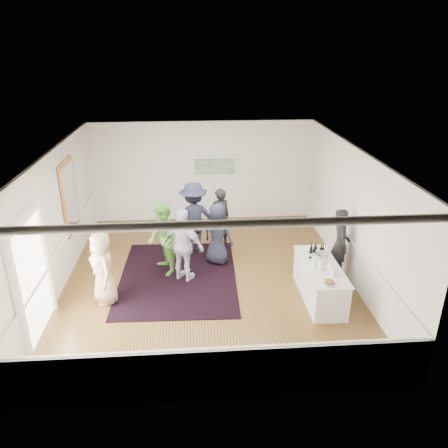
{
  "coord_description": "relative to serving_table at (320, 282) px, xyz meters",
  "views": [
    {
      "loc": [
        -0.32,
        -9.47,
        5.48
      ],
      "look_at": [
        0.4,
        0.2,
        1.37
      ],
      "focal_mm": 35.0,
      "sensor_mm": 36.0,
      "label": 1
    }
  ],
  "objects": [
    {
      "name": "guest_lilac",
      "position": [
        -3.06,
        1.08,
        0.5
      ],
      "size": [
        1.16,
        0.95,
        1.85
      ],
      "primitive_type": "imported",
      "rotation": [
        0.0,
        0.0,
        2.59
      ],
      "color": "silver",
      "rests_on": "floor"
    },
    {
      "name": "ice_bucket",
      "position": [
        0.05,
        0.13,
        0.53
      ],
      "size": [
        0.26,
        0.26,
        0.25
      ],
      "primitive_type": "cylinder",
      "color": "silver",
      "rests_on": "serving_table"
    },
    {
      "name": "landscape_painting",
      "position": [
        -2.08,
        5.01,
        1.36
      ],
      "size": [
        1.44,
        0.06,
        0.66
      ],
      "color": "white",
      "rests_on": "wall_back"
    },
    {
      "name": "wine_bottles",
      "position": [
        0.01,
        0.45,
        0.57
      ],
      "size": [
        0.39,
        0.27,
        0.31
      ],
      "color": "black",
      "rests_on": "serving_table"
    },
    {
      "name": "floor",
      "position": [
        -2.48,
        1.07,
        -0.42
      ],
      "size": [
        8.0,
        8.0,
        0.0
      ],
      "primitive_type": "plane",
      "color": "brown",
      "rests_on": "ground"
    },
    {
      "name": "wall_back",
      "position": [
        -2.48,
        5.07,
        1.18
      ],
      "size": [
        7.0,
        0.02,
        3.2
      ],
      "primitive_type": "cube",
      "color": "white",
      "rests_on": "floor"
    },
    {
      "name": "bartender",
      "position": [
        0.72,
        0.9,
        0.48
      ],
      "size": [
        0.5,
        0.7,
        1.82
      ],
      "primitive_type": "imported",
      "rotation": [
        0.0,
        0.0,
        1.47
      ],
      "color": "black",
      "rests_on": "floor"
    },
    {
      "name": "juice_pitchers",
      "position": [
        -0.0,
        -0.24,
        0.54
      ],
      "size": [
        0.41,
        0.56,
        0.24
      ],
      "color": "#71AE3E",
      "rests_on": "serving_table"
    },
    {
      "name": "ceiling",
      "position": [
        -2.48,
        1.07,
        2.78
      ],
      "size": [
        7.0,
        8.0,
        0.02
      ],
      "primitive_type": "cube",
      "color": "white",
      "rests_on": "wall_back"
    },
    {
      "name": "nut_bowl",
      "position": [
        -0.07,
        -0.81,
        0.45
      ],
      "size": [
        0.25,
        0.25,
        0.08
      ],
      "color": "white",
      "rests_on": "serving_table"
    },
    {
      "name": "wall_right",
      "position": [
        1.02,
        1.07,
        1.18
      ],
      "size": [
        0.02,
        8.0,
        3.2
      ],
      "primitive_type": "cube",
      "color": "white",
      "rests_on": "floor"
    },
    {
      "name": "area_rug",
      "position": [
        -3.23,
        1.21,
        -0.41
      ],
      "size": [
        2.97,
        3.83,
        0.02
      ],
      "primitive_type": "cube",
      "rotation": [
        0.0,
        0.0,
        -0.03
      ],
      "color": "black",
      "rests_on": "floor"
    },
    {
      "name": "guest_dark_a",
      "position": [
        -2.8,
        2.57,
        0.58
      ],
      "size": [
        1.43,
        1.01,
        2.02
      ],
      "primitive_type": "imported",
      "rotation": [
        0.0,
        0.0,
        3.36
      ],
      "color": "#1E2032",
      "rests_on": "floor"
    },
    {
      "name": "guest_green",
      "position": [
        -3.57,
        1.47,
        0.5
      ],
      "size": [
        0.97,
        1.09,
        1.86
      ],
      "primitive_type": "imported",
      "rotation": [
        0.0,
        0.0,
        -1.22
      ],
      "color": "#61A743",
      "rests_on": "floor"
    },
    {
      "name": "serving_table",
      "position": [
        0.0,
        0.0,
        0.0
      ],
      "size": [
        0.79,
        2.08,
        0.84
      ],
      "color": "silver",
      "rests_on": "floor"
    },
    {
      "name": "mirror",
      "position": [
        -5.94,
        2.37,
        1.38
      ],
      "size": [
        0.05,
        1.25,
        1.85
      ],
      "color": "#C7813A",
      "rests_on": "wall_left"
    },
    {
      "name": "guest_tan",
      "position": [
        -4.83,
        0.21,
        0.43
      ],
      "size": [
        0.85,
        0.98,
        1.7
      ],
      "primitive_type": "imported",
      "rotation": [
        0.0,
        0.0,
        -1.11
      ],
      "color": "tan",
      "rests_on": "floor"
    },
    {
      "name": "guest_navy",
      "position": [
        -2.2,
        1.92,
        0.4
      ],
      "size": [
        0.96,
        0.88,
        1.65
      ],
      "primitive_type": "imported",
      "rotation": [
        0.0,
        0.0,
        2.55
      ],
      "color": "#1E2032",
      "rests_on": "floor"
    },
    {
      "name": "wall_front",
      "position": [
        -2.48,
        -2.93,
        1.18
      ],
      "size": [
        7.0,
        0.02,
        3.2
      ],
      "primitive_type": "cube",
      "color": "white",
      "rests_on": "floor"
    },
    {
      "name": "wall_left",
      "position": [
        -5.98,
        1.07,
        1.18
      ],
      "size": [
        0.02,
        8.0,
        3.2
      ],
      "primitive_type": "cube",
      "color": "white",
      "rests_on": "floor"
    },
    {
      "name": "wainscoting",
      "position": [
        -2.48,
        1.07,
        0.08
      ],
      "size": [
        7.0,
        8.0,
        1.0
      ],
      "primitive_type": null,
      "color": "white",
      "rests_on": "floor"
    },
    {
      "name": "guest_dark_b",
      "position": [
        -2.08,
        2.94,
        0.44
      ],
      "size": [
        0.73,
        0.59,
        1.72
      ],
      "primitive_type": "imported",
      "rotation": [
        0.0,
        0.0,
        3.47
      ],
      "color": "black",
      "rests_on": "floor"
    },
    {
      "name": "doorway",
      "position": [
        -5.93,
        -0.83,
        0.99
      ],
      "size": [
        0.1,
        1.78,
        2.56
      ],
      "color": "white",
      "rests_on": "wall_left"
    }
  ]
}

